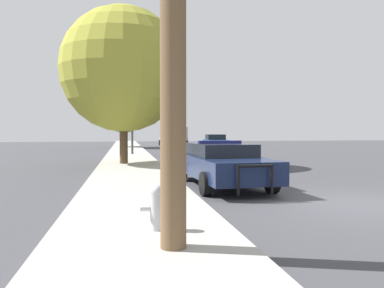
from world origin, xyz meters
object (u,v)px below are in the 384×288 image
object	(u,v)px
tree_sidewalk_far	(124,107)
police_car	(222,163)
box_truck	(176,132)
tree_sidewalk_near	(123,70)
car_background_oncoming	(216,142)
fire_hydrant	(157,206)
traffic_light	(149,103)
car_background_distant	(167,140)

from	to	relation	value
tree_sidewalk_far	police_car	bearing A→B (deg)	-83.93
box_truck	tree_sidewalk_near	bearing A→B (deg)	79.85
car_background_oncoming	tree_sidewalk_near	bearing A→B (deg)	63.58
fire_hydrant	box_truck	xyz separation A→B (m)	(6.53, 44.87, 1.12)
fire_hydrant	tree_sidewalk_far	xyz separation A→B (m)	(-0.48, 33.39, 3.73)
tree_sidewalk_near	car_background_oncoming	bearing A→B (deg)	58.72
police_car	traffic_light	world-z (taller)	traffic_light
fire_hydrant	car_background_distant	bearing A→B (deg)	83.20
tree_sidewalk_far	tree_sidewalk_near	bearing A→B (deg)	-90.14
fire_hydrant	traffic_light	world-z (taller)	traffic_light
tree_sidewalk_far	box_truck	bearing A→B (deg)	58.58
traffic_light	box_truck	bearing A→B (deg)	77.73
box_truck	fire_hydrant	bearing A→B (deg)	83.98
car_background_oncoming	traffic_light	bearing A→B (deg)	45.73
police_car	fire_hydrant	world-z (taller)	police_car
traffic_light	box_truck	world-z (taller)	traffic_light
box_truck	tree_sidewalk_far	bearing A→B (deg)	60.84
fire_hydrant	tree_sidewalk_far	distance (m)	33.61
box_truck	traffic_light	bearing A→B (deg)	79.99
traffic_light	tree_sidewalk_far	size ratio (longest dim) A/B	0.75
car_background_oncoming	tree_sidewalk_far	bearing A→B (deg)	-39.16
tree_sidewalk_near	tree_sidewalk_far	world-z (taller)	tree_sidewalk_near
police_car	tree_sidewalk_far	xyz separation A→B (m)	(-2.98, 28.05, 3.52)
tree_sidewalk_near	tree_sidewalk_far	distance (m)	20.62
fire_hydrant	car_background_oncoming	size ratio (longest dim) A/B	0.17
car_background_oncoming	box_truck	xyz separation A→B (m)	(-0.85, 19.07, 0.87)
police_car	box_truck	bearing A→B (deg)	-98.57
traffic_light	car_background_distant	xyz separation A→B (m)	(3.43, 18.63, -3.06)
police_car	box_truck	size ratio (longest dim) A/B	0.77
fire_hydrant	car_background_distant	xyz separation A→B (m)	(4.66, 39.11, 0.15)
traffic_light	tree_sidewalk_near	xyz separation A→B (m)	(-1.76, -7.70, 1.02)
police_car	car_background_oncoming	bearing A→B (deg)	-106.16
police_car	car_background_distant	bearing A→B (deg)	-96.41
police_car	tree_sidewalk_near	world-z (taller)	tree_sidewalk_near
police_car	traffic_light	xyz separation A→B (m)	(-1.27, 15.14, 3.00)
traffic_light	tree_sidewalk_near	size ratio (longest dim) A/B	0.67
traffic_light	tree_sidewalk_far	xyz separation A→B (m)	(-1.71, 12.91, 0.52)
box_truck	car_background_oncoming	bearing A→B (deg)	94.80
car_background_oncoming	box_truck	bearing A→B (deg)	-82.60
police_car	traffic_light	distance (m)	15.48
fire_hydrant	car_background_distant	world-z (taller)	car_background_distant
tree_sidewalk_far	car_background_distant	bearing A→B (deg)	48.02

